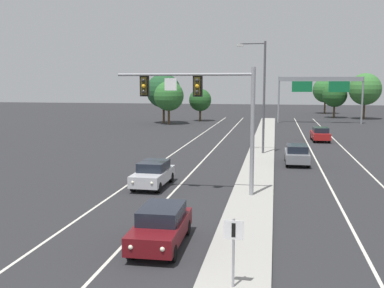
# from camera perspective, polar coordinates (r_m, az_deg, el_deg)

# --- Properties ---
(median_island) EXTENTS (2.40, 110.00, 0.15)m
(median_island) POSITION_cam_1_polar(r_m,az_deg,el_deg) (28.99, 7.86, -5.13)
(median_island) COLOR #9E9B93
(median_island) RESTS_ON ground
(lane_stripe_oncoming_center) EXTENTS (0.14, 100.00, 0.01)m
(lane_stripe_oncoming_center) POSITION_cam_1_polar(r_m,az_deg,el_deg) (36.31, 0.94, -2.57)
(lane_stripe_oncoming_center) COLOR silver
(lane_stripe_oncoming_center) RESTS_ON ground
(lane_stripe_receding_center) EXTENTS (0.14, 100.00, 0.01)m
(lane_stripe_receding_center) POSITION_cam_1_polar(r_m,az_deg,el_deg) (36.01, 15.88, -2.95)
(lane_stripe_receding_center) COLOR silver
(lane_stripe_receding_center) RESTS_ON ground
(edge_stripe_left) EXTENTS (0.14, 100.00, 0.01)m
(edge_stripe_left) POSITION_cam_1_polar(r_m,az_deg,el_deg) (36.99, -4.12, -2.40)
(edge_stripe_left) COLOR silver
(edge_stripe_left) RESTS_ON ground
(edge_stripe_right) EXTENTS (0.14, 100.00, 0.01)m
(edge_stripe_right) POSITION_cam_1_polar(r_m,az_deg,el_deg) (36.48, 21.05, -3.04)
(edge_stripe_right) COLOR silver
(edge_stripe_right) RESTS_ON ground
(overhead_signal_mast) EXTENTS (7.91, 0.44, 7.20)m
(overhead_signal_mast) POSITION_cam_1_polar(r_m,az_deg,el_deg) (25.63, 1.97, 5.20)
(overhead_signal_mast) COLOR gray
(overhead_signal_mast) RESTS_ON median_island
(median_sign_post) EXTENTS (0.60, 0.10, 2.20)m
(median_sign_post) POSITION_cam_1_polar(r_m,az_deg,el_deg) (14.32, 5.25, -12.29)
(median_sign_post) COLOR gray
(median_sign_post) RESTS_ON median_island
(street_lamp_median) EXTENTS (2.58, 0.28, 10.00)m
(street_lamp_median) POSITION_cam_1_polar(r_m,az_deg,el_deg) (41.21, 8.77, 6.66)
(street_lamp_median) COLOR #4C4C51
(street_lamp_median) RESTS_ON median_island
(car_oncoming_darkred) EXTENTS (1.89, 4.50, 1.58)m
(car_oncoming_darkred) POSITION_cam_1_polar(r_m,az_deg,el_deg) (18.38, -3.92, -10.24)
(car_oncoming_darkred) COLOR #5B0F14
(car_oncoming_darkred) RESTS_ON ground
(car_oncoming_silver) EXTENTS (1.89, 4.50, 1.58)m
(car_oncoming_silver) POSITION_cam_1_polar(r_m,az_deg,el_deg) (28.60, -4.93, -3.74)
(car_oncoming_silver) COLOR #B7B7BC
(car_oncoming_silver) RESTS_ON ground
(car_receding_grey) EXTENTS (1.85, 4.48, 1.58)m
(car_receding_grey) POSITION_cam_1_polar(r_m,az_deg,el_deg) (37.19, 13.07, -1.25)
(car_receding_grey) COLOR slate
(car_receding_grey) RESTS_ON ground
(car_receding_red) EXTENTS (1.90, 4.50, 1.58)m
(car_receding_red) POSITION_cam_1_polar(r_m,az_deg,el_deg) (52.60, 15.85, 1.23)
(car_receding_red) COLOR maroon
(car_receding_red) RESTS_ON ground
(highway_sign_gantry) EXTENTS (13.28, 0.42, 7.50)m
(highway_sign_gantry) POSITION_cam_1_polar(r_m,az_deg,el_deg) (75.66, 15.88, 7.17)
(highway_sign_gantry) COLOR gray
(highway_sign_gantry) RESTS_ON ground
(tree_far_right_c) EXTENTS (5.29, 5.29, 7.65)m
(tree_far_right_c) POSITION_cam_1_polar(r_m,az_deg,el_deg) (100.42, 16.46, 6.54)
(tree_far_right_c) COLOR #4C3823
(tree_far_right_c) RESTS_ON ground
(tree_far_right_b) EXTENTS (4.54, 4.54, 6.57)m
(tree_far_right_b) POSITION_cam_1_polar(r_m,az_deg,el_deg) (88.54, 17.54, 5.92)
(tree_far_right_b) COLOR #4C3823
(tree_far_right_b) RESTS_ON ground
(tree_far_left_a) EXTENTS (4.73, 4.73, 6.84)m
(tree_far_left_a) POSITION_cam_1_polar(r_m,az_deg,el_deg) (71.39, -2.95, 6.07)
(tree_far_left_a) COLOR #4C3823
(tree_far_left_a) RESTS_ON ground
(tree_far_right_a) EXTENTS (5.69, 5.69, 8.24)m
(tree_far_right_a) POSITION_cam_1_polar(r_m,az_deg,el_deg) (87.17, 20.97, 6.47)
(tree_far_right_a) COLOR #4C3823
(tree_far_right_a) RESTS_ON ground
(tree_far_left_c) EXTENTS (3.81, 3.81, 5.51)m
(tree_far_left_c) POSITION_cam_1_polar(r_m,az_deg,el_deg) (77.40, 1.04, 5.56)
(tree_far_left_c) COLOR #4C3823
(tree_far_left_c) RESTS_ON ground
(tree_far_left_b) EXTENTS (5.54, 5.54, 8.01)m
(tree_far_left_b) POSITION_cam_1_polar(r_m,az_deg,el_deg) (73.30, -3.61, 6.71)
(tree_far_left_b) COLOR #4C3823
(tree_far_left_b) RESTS_ON ground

